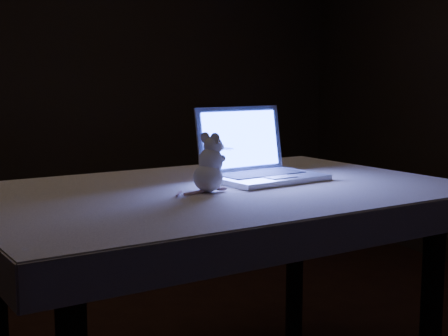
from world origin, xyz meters
name	(u,v)px	position (x,y,z in m)	size (l,w,h in m)	color
back_wall	(53,65)	(0.00, 2.50, 1.30)	(4.50, 0.04, 2.60)	black
table	(217,306)	(0.10, -0.37, 0.41)	(1.54, 0.99, 0.82)	black
tablecloth	(233,204)	(0.14, -0.40, 0.78)	(1.65, 1.10, 0.11)	beige
laptop	(267,144)	(0.32, -0.30, 0.96)	(0.39, 0.34, 0.27)	silver
plush_mouse	(208,163)	(0.04, -0.44, 0.93)	(0.14, 0.14, 0.19)	white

